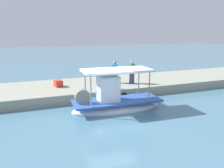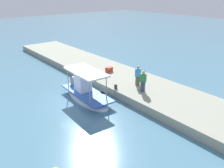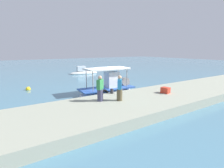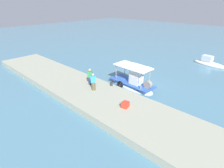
% 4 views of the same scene
% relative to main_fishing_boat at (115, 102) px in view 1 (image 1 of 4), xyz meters
% --- Properties ---
extents(ground_plane, '(120.00, 120.00, 0.00)m').
position_rel_main_fishing_boat_xyz_m(ground_plane, '(0.55, 0.41, -0.44)').
color(ground_plane, teal).
extents(dock_quay, '(36.00, 5.00, 0.60)m').
position_rel_main_fishing_boat_xyz_m(dock_quay, '(0.55, -4.30, -0.13)').
color(dock_quay, '#9B9F8B').
rests_on(dock_quay, ground_plane).
extents(main_fishing_boat, '(5.18, 2.04, 2.63)m').
position_rel_main_fishing_boat_xyz_m(main_fishing_boat, '(0.00, 0.00, 0.00)').
color(main_fishing_boat, silver).
rests_on(main_fishing_boat, ground_plane).
extents(fisherman_near_bollard, '(0.51, 0.52, 1.63)m').
position_rel_main_fishing_boat_xyz_m(fisherman_near_bollard, '(-1.58, -3.93, 0.91)').
color(fisherman_near_bollard, brown).
rests_on(fisherman_near_bollard, dock_quay).
extents(fisherman_by_crate, '(0.53, 0.50, 1.64)m').
position_rel_main_fishing_boat_xyz_m(fisherman_by_crate, '(-2.68, -3.35, 0.91)').
color(fisherman_by_crate, '#3F405D').
rests_on(fisherman_by_crate, dock_quay).
extents(mooring_bollard, '(0.24, 0.24, 0.36)m').
position_rel_main_fishing_boat_xyz_m(mooring_bollard, '(-0.98, -2.12, 0.34)').
color(mooring_bollard, '#2D2D33').
rests_on(mooring_bollard, dock_quay).
extents(cargo_crate, '(0.59, 0.68, 0.44)m').
position_rel_main_fishing_boat_xyz_m(cargo_crate, '(2.47, -4.23, 0.38)').
color(cargo_crate, red).
rests_on(cargo_crate, dock_quay).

